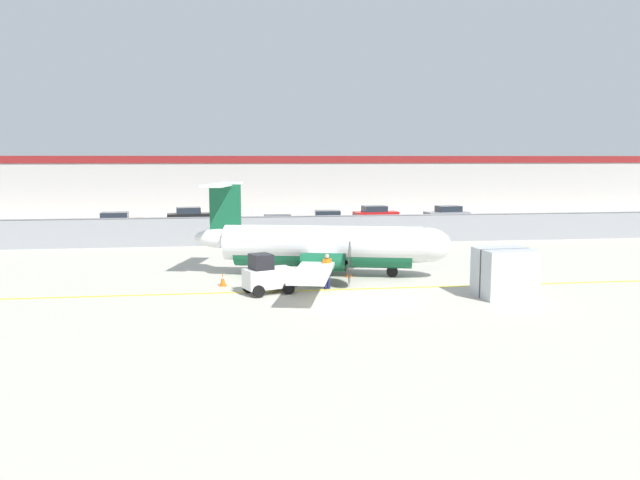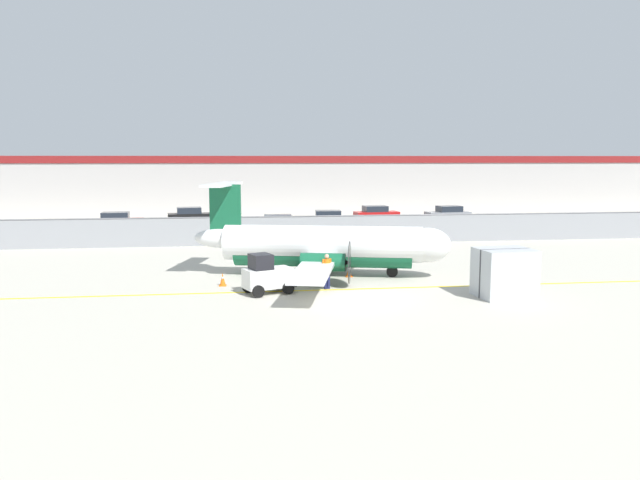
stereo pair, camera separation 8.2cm
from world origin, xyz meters
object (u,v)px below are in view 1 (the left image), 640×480
traffic_cone_near_left (284,280)px  parked_car_3 (326,220)px  cargo_container (505,273)px  parked_car_5 (447,214)px  parked_car_0 (116,222)px  parked_car_1 (190,216)px  ground_crew_worker (327,269)px  parked_car_4 (375,214)px  baggage_tug (267,275)px  traffic_cone_near_right (255,263)px  traffic_cone_far_left (349,271)px  commuter_airplane (327,246)px  parked_car_2 (279,225)px  traffic_cone_far_right (223,280)px

traffic_cone_near_left → parked_car_3: size_ratio=0.15×
cargo_container → parked_car_5: size_ratio=0.59×
parked_car_0 → parked_car_1: (5.81, 4.52, 0.00)m
ground_crew_worker → parked_car_4: size_ratio=0.39×
baggage_tug → traffic_cone_near_right: (-0.33, 6.62, -0.54)m
traffic_cone_far_left → parked_car_0: parked_car_0 is taller
traffic_cone_far_left → parked_car_4: 27.57m
traffic_cone_far_left → parked_car_0: size_ratio=0.15×
parked_car_1 → parked_car_4: size_ratio=1.00×
parked_car_4 → parked_car_5: 6.90m
commuter_airplane → cargo_container: size_ratio=6.21×
commuter_airplane → traffic_cone_near_right: (-3.72, 2.65, -1.29)m
traffic_cone_near_left → ground_crew_worker: bearing=-24.8°
parked_car_2 → parked_car_5: (16.72, 7.20, 0.00)m
commuter_airplane → parked_car_1: bearing=122.6°
parked_car_1 → parked_car_5: size_ratio=1.00×
traffic_cone_near_left → parked_car_0: parked_car_0 is taller
parked_car_3 → parked_car_4: size_ratio=0.99×
traffic_cone_near_left → parked_car_1: parked_car_1 is taller
baggage_tug → traffic_cone_far_left: size_ratio=4.02×
parked_car_4 → parked_car_5: (6.82, -1.03, 0.00)m
traffic_cone_far_right → parked_car_0: parked_car_0 is taller
baggage_tug → parked_car_2: baggage_tug is taller
parked_car_5 → traffic_cone_far_left: bearing=54.5°
traffic_cone_near_right → parked_car_2: (2.40, 15.26, 0.58)m
traffic_cone_near_left → parked_car_4: size_ratio=0.15×
commuter_airplane → traffic_cone_far_left: (1.12, -0.40, -1.29)m
parked_car_3 → parked_car_5: size_ratio=0.99×
parked_car_1 → parked_car_2: same height
traffic_cone_far_right → cargo_container: bearing=-18.2°
traffic_cone_near_left → parked_car_4: bearing=68.8°
parked_car_3 → parked_car_5: same height
parked_car_2 → parked_car_3: same height
baggage_tug → parked_car_3: 26.15m
cargo_container → parked_car_4: size_ratio=0.59×
traffic_cone_near_right → parked_car_0: bearing=119.8°
traffic_cone_near_left → traffic_cone_far_left: 4.12m
parked_car_3 → traffic_cone_far_left: bearing=89.3°
ground_crew_worker → cargo_container: 8.20m
commuter_airplane → traffic_cone_near_left: (-2.48, -2.39, -1.29)m
traffic_cone_far_left → ground_crew_worker: bearing=-119.0°
traffic_cone_far_left → parked_car_1: 28.85m
commuter_airplane → parked_car_2: (-1.32, 17.91, -0.71)m
parked_car_3 → parked_car_4: 7.27m
traffic_cone_far_right → parked_car_3: (8.54, 23.30, 0.58)m
parked_car_2 → cargo_container: bearing=-68.2°
traffic_cone_near_left → parked_car_4: (11.06, 28.52, 0.58)m
cargo_container → baggage_tug: bearing=163.7°
ground_crew_worker → traffic_cone_far_left: (1.61, 2.90, -0.64)m
traffic_cone_far_right → parked_car_0: size_ratio=0.15×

